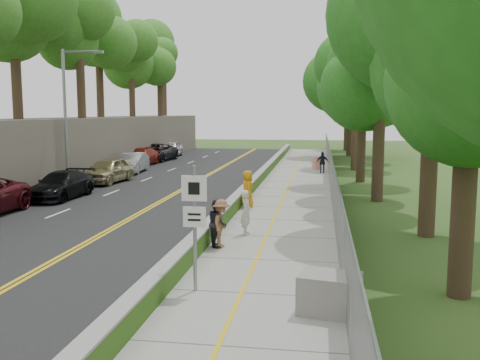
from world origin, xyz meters
TOP-DOWN VIEW (x-y plane):
  - ground at (0.00, 0.00)m, footprint 140.00×140.00m
  - road at (-5.40, 15.00)m, footprint 11.20×66.00m
  - sidewalk at (2.55, 15.00)m, footprint 4.20×66.00m
  - jersey_barrier at (0.25, 15.00)m, footprint 0.42×66.00m
  - rock_embankment at (-13.50, 15.00)m, footprint 5.00×66.00m
  - chainlink_fence at (4.65, 15.00)m, footprint 0.04×66.00m
  - trees_embankment at (-13.00, 15.00)m, footprint 6.40×66.00m
  - trees_fenceside at (7.00, 15.00)m, footprint 7.00×66.00m
  - streetlight at (-10.46, 14.00)m, footprint 2.52×0.22m
  - signpost at (1.05, -3.02)m, footprint 0.62×0.09m
  - construction_barrel at (3.71, 25.62)m, footprint 0.60×0.60m
  - concrete_block at (4.30, -4.00)m, footprint 1.48×1.22m
  - car_3 at (-9.00, 9.85)m, footprint 2.04×4.77m
  - car_4 at (-9.00, 15.99)m, footprint 2.25×4.74m
  - car_5 at (-9.45, 21.58)m, footprint 1.91×4.49m
  - car_6 at (-10.60, 30.86)m, footprint 2.92×5.70m
  - car_7 at (-10.60, 26.66)m, footprint 2.34×5.02m
  - car_8 at (-10.60, 35.62)m, footprint 2.16×4.75m
  - painter_0 at (0.75, 8.68)m, footprint 0.77×0.96m
  - painter_1 at (1.45, 3.20)m, footprint 0.40×0.60m
  - painter_2 at (0.75, 1.39)m, footprint 0.79×0.89m
  - painter_3 at (0.89, 1.30)m, footprint 0.59×1.02m
  - person_far at (4.20, 23.30)m, footprint 0.92×0.44m

SIDE VIEW (x-z plane):
  - ground at x=0.00m, z-range 0.00..0.00m
  - road at x=-5.40m, z-range 0.00..0.04m
  - sidewalk at x=2.55m, z-range 0.00..0.05m
  - jersey_barrier at x=0.25m, z-range 0.00..0.60m
  - concrete_block at x=4.30m, z-range 0.05..0.92m
  - construction_barrel at x=3.71m, z-range 0.05..1.03m
  - car_3 at x=-9.00m, z-range 0.04..1.41m
  - car_7 at x=-10.60m, z-range 0.04..1.46m
  - car_5 at x=-9.45m, z-range 0.04..1.48m
  - car_6 at x=-10.60m, z-range 0.04..1.58m
  - person_far at x=4.20m, z-range 0.05..1.58m
  - car_4 at x=-9.00m, z-range 0.04..1.60m
  - painter_2 at x=0.75m, z-range 0.05..1.60m
  - car_8 at x=-10.60m, z-range 0.04..1.62m
  - painter_3 at x=0.89m, z-range 0.05..1.62m
  - painter_1 at x=1.45m, z-range 0.05..1.66m
  - painter_0 at x=0.75m, z-range 0.05..1.76m
  - chainlink_fence at x=4.65m, z-range 0.00..2.00m
  - signpost at x=1.05m, z-range 0.41..3.51m
  - rock_embankment at x=-13.50m, z-range 0.00..4.00m
  - streetlight at x=-10.46m, z-range 0.64..8.64m
  - trees_fenceside at x=7.00m, z-range 0.00..14.00m
  - trees_embankment at x=-13.00m, z-range 4.00..17.00m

